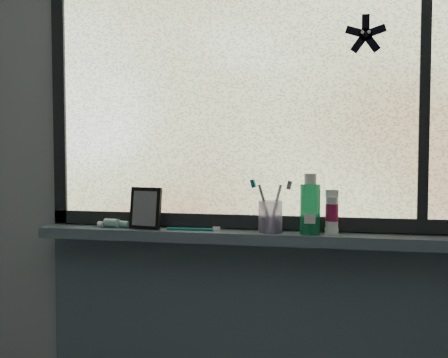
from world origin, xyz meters
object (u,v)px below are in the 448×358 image
Objects in this scene: toothbrush_cup at (270,217)px; cream_tube at (332,210)px; vanity_mirror at (146,208)px; mouthwash_bottle at (310,204)px.

toothbrush_cup is 1.02× the size of cream_tube.
cream_tube is (0.69, 0.02, 0.00)m from vanity_mirror.
mouthwash_bottle reaches higher than vanity_mirror.
mouthwash_bottle is at bearing -163.35° from cream_tube.
cream_tube is (0.08, 0.02, -0.02)m from mouthwash_bottle.
mouthwash_bottle is (0.14, -0.01, 0.05)m from toothbrush_cup.
mouthwash_bottle is at bearing -3.48° from toothbrush_cup.
vanity_mirror is 0.47m from toothbrush_cup.
cream_tube is at bearing 3.69° from toothbrush_cup.
vanity_mirror is at bearing -179.27° from toothbrush_cup.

